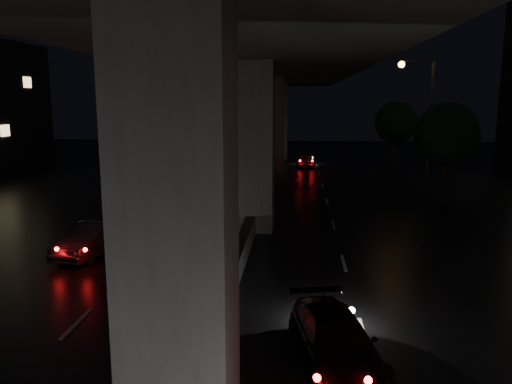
# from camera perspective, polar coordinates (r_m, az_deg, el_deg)

# --- Properties ---
(ground) EXTENTS (120.00, 120.00, 0.00)m
(ground) POSITION_cam_1_polar(r_m,az_deg,el_deg) (19.82, -1.70, -7.83)
(ground) COLOR black
(ground) RESTS_ON ground
(viaduct) EXTENTS (12.00, 80.00, 10.50)m
(viaduct) POSITION_cam_1_polar(r_m,az_deg,el_deg) (23.89, -0.39, 15.54)
(viaduct) COLOR #363638
(viaduct) RESTS_ON ground
(median_barrier) EXTENTS (0.45, 70.00, 0.85)m
(median_barrier) POSITION_cam_1_polar(r_m,az_deg,el_deg) (24.49, -0.37, -3.24)
(median_barrier) COLOR #363638
(median_barrier) RESTS_ON ground
(tree_c) EXTENTS (3.80, 3.80, 6.12)m
(tree_c) POSITION_cam_1_polar(r_m,az_deg,el_deg) (32.01, 20.98, 6.13)
(tree_c) COLOR black
(tree_c) RESTS_ON ground
(tree_d) EXTENTS (3.80, 3.80, 6.12)m
(tree_d) POSITION_cam_1_polar(r_m,az_deg,el_deg) (47.57, 15.69, 7.61)
(tree_d) COLOR black
(tree_d) RESTS_ON ground
(streetlight_far) EXTENTS (2.52, 0.44, 9.00)m
(streetlight_far) POSITION_cam_1_polar(r_m,az_deg,el_deg) (37.74, 18.57, 9.04)
(streetlight_far) COLOR #2D2D33
(streetlight_far) RESTS_ON ground
(car_3) EXTENTS (2.54, 4.45, 1.21)m
(car_3) POSITION_cam_1_polar(r_m,az_deg,el_deg) (12.41, 9.10, -16.52)
(car_3) COLOR black
(car_3) RESTS_ON ground
(car_4) EXTENTS (2.14, 4.17, 1.31)m
(car_4) POSITION_cam_1_polar(r_m,az_deg,el_deg) (21.51, -18.17, -5.07)
(car_4) COLOR #242427
(car_4) RESTS_ON ground
(car_5) EXTENTS (1.66, 3.97, 1.27)m
(car_5) POSITION_cam_1_polar(r_m,az_deg,el_deg) (20.93, -9.72, -5.16)
(car_5) COLOR black
(car_5) RESTS_ON ground
(car_6) EXTENTS (1.96, 3.80, 1.24)m
(car_6) POSITION_cam_1_polar(r_m,az_deg,el_deg) (28.14, -11.57, -1.25)
(car_6) COLOR black
(car_6) RESTS_ON ground
(car_7) EXTENTS (2.43, 4.63, 1.28)m
(car_7) POSITION_cam_1_polar(r_m,az_deg,el_deg) (31.51, -10.49, 0.06)
(car_7) COLOR #252427
(car_7) RESTS_ON ground
(car_8) EXTENTS (1.94, 3.72, 1.21)m
(car_8) POSITION_cam_1_polar(r_m,az_deg,el_deg) (35.03, -3.80, 1.19)
(car_8) COLOR black
(car_8) RESTS_ON ground
(car_9) EXTENTS (1.63, 3.79, 1.21)m
(car_9) POSITION_cam_1_polar(r_m,az_deg,el_deg) (37.09, -2.79, 1.72)
(car_9) COLOR #504E46
(car_9) RESTS_ON ground
(car_10) EXTENTS (2.24, 4.50, 1.23)m
(car_10) POSITION_cam_1_polar(r_m,az_deg,el_deg) (44.72, -1.33, 3.22)
(car_10) COLOR black
(car_10) RESTS_ON ground
(car_11) EXTENTS (3.10, 4.80, 1.23)m
(car_11) POSITION_cam_1_polar(r_m,az_deg,el_deg) (45.95, -5.12, 3.38)
(car_11) COLOR black
(car_11) RESTS_ON ground
(car_12) EXTENTS (1.65, 3.96, 1.34)m
(car_12) POSITION_cam_1_polar(r_m,az_deg,el_deg) (47.66, 5.71, 3.69)
(car_12) COLOR slate
(car_12) RESTS_ON ground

